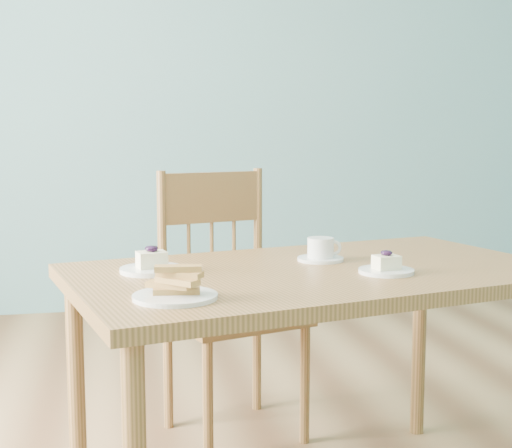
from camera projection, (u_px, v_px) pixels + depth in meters
The scene contains 7 objects.
room at pixel (234, 34), 1.89m from camera, with size 5.01×5.01×2.71m.
dining_table at pixel (317, 294), 1.98m from camera, with size 1.47×1.04×0.71m.
dining_chair at pixel (229, 301), 2.57m from camera, with size 0.54×0.52×0.95m.
cheesecake_plate_near at pixel (386, 267), 1.90m from camera, with size 0.15×0.15×0.06m.
cheesecake_plate_far at pixel (152, 265), 1.92m from camera, with size 0.17×0.17×0.07m.
coffee_cup at pixel (321, 251), 2.09m from camera, with size 0.14×0.14×0.07m.
biscotti_plate at pixel (175, 288), 1.61m from camera, with size 0.19×0.19×0.08m.
Camera 1 is at (-0.33, -1.91, 1.09)m, focal length 50.00 mm.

